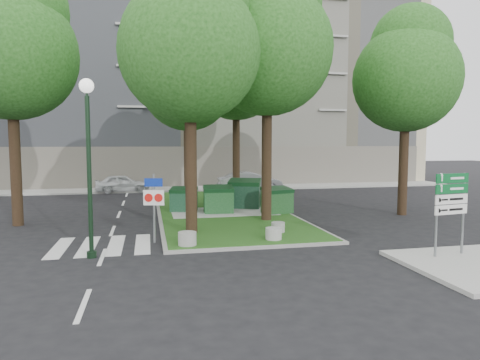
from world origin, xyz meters
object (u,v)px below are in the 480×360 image
object	(u,v)px
street_lamp	(88,146)
directional_sign	(451,201)
dumpster_c	(245,194)
bollard_mid	(274,234)
tree_median_far	(237,62)
dumpster_d	(277,200)
traffic_sign_pole	(154,199)
tree_median_near_right	(269,38)
car_silver	(250,182)
bollard_left	(187,239)
tree_median_near_left	(192,38)
dumpster_b	(218,200)
car_white	(123,183)
tree_street_left	(13,41)
litter_bin	(269,199)
dumpster_a	(184,200)
bollard_right	(278,227)
tree_street_right	(407,69)
tree_median_mid	(189,75)

from	to	relation	value
street_lamp	directional_sign	size ratio (longest dim) A/B	2.18
dumpster_c	bollard_mid	size ratio (longest dim) A/B	3.39
tree_median_far	street_lamp	distance (m)	14.83
dumpster_d	bollard_mid	xyz separation A→B (m)	(-1.81, -5.43, -0.41)
directional_sign	traffic_sign_pole	bearing A→B (deg)	146.86
tree_median_near_right	street_lamp	xyz separation A→B (m)	(-6.90, -4.56, -4.59)
car_silver	bollard_left	bearing A→B (deg)	159.49
tree_median_near_left	traffic_sign_pole	world-z (taller)	tree_median_near_left
traffic_sign_pole	dumpster_d	bearing A→B (deg)	52.46
tree_median_far	dumpster_b	bearing A→B (deg)	-111.26
tree_median_near_right	bollard_left	world-z (taller)	tree_median_near_right
dumpster_c	car_white	world-z (taller)	dumpster_c
tree_median_near_left	tree_street_left	size ratio (longest dim) A/B	0.96
litter_bin	car_white	size ratio (longest dim) A/B	0.20
tree_median_far	bollard_mid	size ratio (longest dim) A/B	21.01
bollard_left	tree_median_near_left	bearing A→B (deg)	78.11
dumpster_b	bollard_left	bearing A→B (deg)	-104.48
dumpster_a	bollard_right	xyz separation A→B (m)	(3.09, -5.75, -0.39)
bollard_right	bollard_mid	xyz separation A→B (m)	(-0.53, -1.16, 0.02)
tree_street_right	dumpster_d	size ratio (longest dim) A/B	6.38
tree_street_left	directional_sign	bearing A→B (deg)	-30.89
tree_median_mid	bollard_mid	world-z (taller)	tree_median_mid
tree_street_left	car_white	bearing A→B (deg)	72.75
tree_street_right	bollard_mid	distance (m)	11.21
tree_median_far	tree_street_right	world-z (taller)	tree_median_far
tree_street_right	dumpster_d	distance (m)	8.79
tree_street_right	litter_bin	xyz separation A→B (m)	(-5.89, 3.17, -6.49)
dumpster_b	bollard_left	xyz separation A→B (m)	(-2.08, -6.28, -0.42)
litter_bin	bollard_right	bearing A→B (deg)	-103.09
traffic_sign_pole	tree_median_near_left	bearing A→B (deg)	48.10
bollard_left	bollard_right	bearing A→B (deg)	21.04
tree_street_left	directional_sign	size ratio (longest dim) A/B	4.45
tree_median_near_right	dumpster_c	world-z (taller)	tree_median_near_right
dumpster_b	car_white	world-z (taller)	dumpster_b
tree_median_mid	dumpster_d	size ratio (longest dim) A/B	6.33
tree_street_right	bollard_mid	world-z (taller)	tree_street_right
dumpster_a	traffic_sign_pole	world-z (taller)	traffic_sign_pole
tree_street_right	bollard_left	distance (m)	13.58
street_lamp	bollard_right	bearing A→B (deg)	15.98
tree_median_near_right	street_lamp	world-z (taller)	tree_median_near_right
dumpster_a	dumpster_b	xyz separation A→B (m)	(1.60, -0.84, 0.06)
car_white	tree_median_far	bearing A→B (deg)	-133.25
bollard_mid	tree_median_near_left	bearing A→B (deg)	144.60
tree_street_right	bollard_mid	size ratio (longest dim) A/B	17.73
traffic_sign_pole	car_silver	xyz separation A→B (m)	(6.81, 13.91, -0.81)
dumpster_b	dumpster_d	bearing A→B (deg)	-9.19
tree_median_near_left	bollard_right	world-z (taller)	tree_median_near_left
tree_median_near_left	litter_bin	size ratio (longest dim) A/B	14.19
bollard_mid	tree_median_far	bearing A→B (deg)	84.49
tree_street_right	litter_bin	world-z (taller)	tree_street_right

